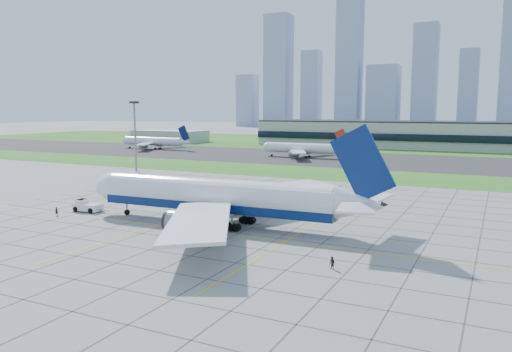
{
  "coord_description": "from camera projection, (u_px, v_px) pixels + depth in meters",
  "views": [
    {
      "loc": [
        50.46,
        -79.03,
        22.67
      ],
      "look_at": [
        -1.37,
        25.94,
        7.0
      ],
      "focal_mm": 35.0,
      "sensor_mm": 36.0,
      "label": 1
    }
  ],
  "objects": [
    {
      "name": "airliner",
      "position": [
        218.0,
        197.0,
        98.02
      ],
      "size": [
        64.38,
        65.19,
        20.26
      ],
      "rotation": [
        0.0,
        0.0,
        0.03
      ],
      "color": "white",
      "rests_on": "ground"
    },
    {
      "name": "crew_near",
      "position": [
        57.0,
        211.0,
        107.06
      ],
      "size": [
        0.63,
        0.77,
        1.84
      ],
      "primitive_type": "imported",
      "rotation": [
        0.0,
        0.0,
        1.26
      ],
      "color": "black",
      "rests_on": "ground"
    },
    {
      "name": "crew_far",
      "position": [
        332.0,
        263.0,
        71.02
      ],
      "size": [
        1.12,
        1.03,
        1.86
      ],
      "primitive_type": "imported",
      "rotation": [
        0.0,
        0.0,
        -0.46
      ],
      "color": "black",
      "rests_on": "ground"
    },
    {
      "name": "city_skyline",
      "position": [
        447.0,
        76.0,
        553.5
      ],
      "size": [
        523.0,
        32.4,
        160.0
      ],
      "color": "#95A3C3",
      "rests_on": "ground"
    },
    {
      "name": "asphalt_taxiway",
      "position": [
        376.0,
        160.0,
        224.25
      ],
      "size": [
        700.0,
        75.0,
        0.04
      ],
      "primitive_type": "cube",
      "color": "#383838",
      "rests_on": "ground"
    },
    {
      "name": "distant_jet_1",
      "position": [
        303.0,
        148.0,
        235.46
      ],
      "size": [
        40.89,
        42.66,
        14.08
      ],
      "color": "white",
      "rests_on": "ground"
    },
    {
      "name": "light_mast",
      "position": [
        135.0,
        127.0,
        181.73
      ],
      "size": [
        2.5,
        2.5,
        25.6
      ],
      "color": "gray",
      "rests_on": "ground"
    },
    {
      "name": "pushback_tug",
      "position": [
        87.0,
        206.0,
        111.61
      ],
      "size": [
        9.56,
        3.54,
        2.65
      ],
      "rotation": [
        0.0,
        0.0,
        0.03
      ],
      "color": "white",
      "rests_on": "ground"
    },
    {
      "name": "apron_markings",
      "position": [
        232.0,
        218.0,
        105.05
      ],
      "size": [
        120.0,
        130.0,
        0.03
      ],
      "color": "#474744",
      "rests_on": "ground"
    },
    {
      "name": "distant_jet_0",
      "position": [
        154.0,
        141.0,
        286.15
      ],
      "size": [
        44.47,
        42.66,
        14.08
      ],
      "color": "white",
      "rests_on": "ground"
    },
    {
      "name": "grass_median",
      "position": [
        340.0,
        174.0,
        175.37
      ],
      "size": [
        700.0,
        35.0,
        0.04
      ],
      "primitive_type": "cube",
      "color": "#24691E",
      "rests_on": "ground"
    },
    {
      "name": "service_block",
      "position": [
        170.0,
        136.0,
        351.7
      ],
      "size": [
        50.0,
        25.0,
        8.0
      ],
      "primitive_type": "cube",
      "color": "#B7B7B2",
      "rests_on": "ground"
    },
    {
      "name": "ground",
      "position": [
        202.0,
        229.0,
        95.39
      ],
      "size": [
        1400.0,
        1400.0,
        0.0
      ],
      "primitive_type": "plane",
      "color": "gray",
      "rests_on": "ground"
    },
    {
      "name": "terminal",
      "position": [
        482.0,
        136.0,
        281.07
      ],
      "size": [
        260.0,
        43.0,
        15.8
      ],
      "color": "#B7B7B2",
      "rests_on": "ground"
    },
    {
      "name": "grass_far",
      "position": [
        415.0,
        145.0,
        322.0
      ],
      "size": [
        700.0,
        145.0,
        0.04
      ],
      "primitive_type": "cube",
      "color": "#24691E",
      "rests_on": "ground"
    }
  ]
}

